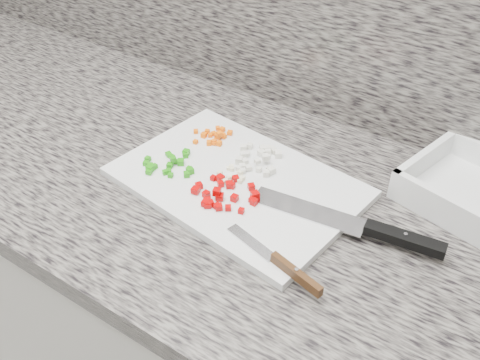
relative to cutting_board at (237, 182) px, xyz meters
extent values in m
cube|color=silver|center=(-0.06, 0.00, -0.48)|extent=(3.92, 0.62, 0.86)
cube|color=#68635C|center=(-0.06, 0.00, -0.03)|extent=(3.96, 0.64, 0.04)
cube|color=silver|center=(0.00, 0.00, 0.00)|extent=(0.45, 0.33, 0.01)
cube|color=#FF6405|center=(-0.10, 0.07, 0.01)|extent=(0.01, 0.01, 0.01)
cube|color=#FF6405|center=(-0.13, 0.05, 0.01)|extent=(0.01, 0.01, 0.01)
cube|color=#FF6405|center=(-0.15, 0.08, 0.01)|extent=(0.01, 0.01, 0.01)
cube|color=#FF6405|center=(-0.10, 0.08, 0.02)|extent=(0.01, 0.01, 0.01)
cube|color=#FF6405|center=(-0.13, 0.07, 0.01)|extent=(0.01, 0.01, 0.01)
cube|color=#FF6405|center=(-0.13, 0.09, 0.01)|extent=(0.01, 0.01, 0.01)
cube|color=#FF6405|center=(-0.12, 0.11, 0.01)|extent=(0.01, 0.01, 0.01)
cube|color=#FF6405|center=(-0.09, 0.09, 0.01)|extent=(0.01, 0.01, 0.01)
cube|color=#FF6405|center=(-0.12, 0.08, 0.01)|extent=(0.01, 0.01, 0.01)
cube|color=#FF6405|center=(-0.10, 0.10, 0.01)|extent=(0.01, 0.01, 0.01)
cube|color=#FF6405|center=(-0.10, 0.06, 0.01)|extent=(0.01, 0.01, 0.01)
cube|color=#FF6405|center=(-0.09, 0.07, 0.01)|extent=(0.01, 0.01, 0.01)
cube|color=#FF6405|center=(-0.12, 0.09, 0.01)|extent=(0.01, 0.01, 0.01)
cube|color=#FF6405|center=(-0.10, 0.09, 0.01)|extent=(0.01, 0.01, 0.01)
cube|color=#FF6405|center=(-0.09, 0.11, 0.01)|extent=(0.01, 0.01, 0.01)
cube|color=#FF6405|center=(-0.10, 0.06, 0.01)|extent=(0.01, 0.01, 0.01)
cube|color=#FF6405|center=(-0.11, 0.11, 0.01)|extent=(0.01, 0.01, 0.01)
cube|color=silver|center=(-0.02, 0.07, 0.01)|extent=(0.01, 0.01, 0.01)
cube|color=silver|center=(-0.01, 0.05, 0.01)|extent=(0.01, 0.01, 0.01)
cube|color=silver|center=(0.02, 0.07, 0.02)|extent=(0.01, 0.01, 0.01)
cube|color=silver|center=(0.01, 0.10, 0.01)|extent=(0.01, 0.01, 0.01)
cube|color=silver|center=(0.02, 0.04, 0.01)|extent=(0.01, 0.01, 0.01)
cube|color=silver|center=(-0.01, 0.02, 0.01)|extent=(0.01, 0.01, 0.01)
cube|color=silver|center=(-0.01, 0.10, 0.01)|extent=(0.02, 0.02, 0.01)
cube|color=silver|center=(-0.04, 0.08, 0.01)|extent=(0.02, 0.02, 0.01)
cube|color=silver|center=(0.04, 0.04, 0.01)|extent=(0.02, 0.02, 0.01)
cube|color=silver|center=(0.00, 0.02, 0.01)|extent=(0.01, 0.01, 0.01)
cube|color=silver|center=(0.02, 0.07, 0.02)|extent=(0.02, 0.02, 0.01)
cube|color=silver|center=(0.00, 0.03, 0.01)|extent=(0.01, 0.01, 0.01)
cube|color=silver|center=(0.01, 0.09, 0.01)|extent=(0.02, 0.02, 0.01)
cube|color=silver|center=(-0.02, 0.04, 0.01)|extent=(0.02, 0.02, 0.01)
cube|color=silver|center=(0.04, 0.05, 0.01)|extent=(0.02, 0.02, 0.01)
cube|color=silver|center=(0.03, 0.10, 0.01)|extent=(0.02, 0.02, 0.01)
cube|color=silver|center=(0.01, 0.05, 0.02)|extent=(0.01, 0.01, 0.01)
cube|color=silver|center=(-0.01, 0.10, 0.01)|extent=(0.01, 0.01, 0.01)
cube|color=silver|center=(-0.03, 0.09, 0.01)|extent=(0.01, 0.01, 0.01)
cube|color=silver|center=(0.01, 0.11, 0.01)|extent=(0.01, 0.01, 0.01)
cube|color=silver|center=(-0.01, 0.03, 0.01)|extent=(0.01, 0.01, 0.01)
cube|color=silver|center=(0.00, 0.09, 0.01)|extent=(0.01, 0.01, 0.01)
cube|color=silver|center=(0.00, 0.10, 0.01)|extent=(0.02, 0.02, 0.01)
cube|color=silver|center=(-0.03, 0.06, 0.01)|extent=(0.02, 0.02, 0.01)
cube|color=#1E8A0C|center=(-0.16, -0.06, 0.01)|extent=(0.01, 0.01, 0.01)
cube|color=#1E8A0C|center=(-0.12, -0.02, 0.01)|extent=(0.01, 0.01, 0.01)
cube|color=#1E8A0C|center=(-0.17, -0.05, 0.01)|extent=(0.01, 0.01, 0.01)
cube|color=#1E8A0C|center=(-0.11, -0.06, 0.01)|extent=(0.01, 0.01, 0.01)
cube|color=#1E8A0C|center=(-0.12, 0.00, 0.01)|extent=(0.01, 0.01, 0.01)
cube|color=#1E8A0C|center=(-0.08, -0.04, 0.01)|extent=(0.01, 0.01, 0.01)
cube|color=#1E8A0C|center=(-0.12, -0.04, 0.01)|extent=(0.01, 0.01, 0.01)
cube|color=#1E8A0C|center=(-0.11, -0.02, 0.01)|extent=(0.02, 0.02, 0.01)
cube|color=#1E8A0C|center=(-0.14, -0.07, 0.01)|extent=(0.01, 0.01, 0.01)
cube|color=#1E8A0C|center=(-0.14, -0.01, 0.01)|extent=(0.01, 0.01, 0.01)
cube|color=#1E8A0C|center=(-0.08, -0.03, 0.01)|extent=(0.02, 0.02, 0.01)
cube|color=#1E8A0C|center=(-0.14, -0.07, 0.01)|extent=(0.01, 0.01, 0.01)
cube|color=#1E8A0C|center=(-0.15, -0.06, 0.01)|extent=(0.01, 0.01, 0.01)
cube|color=#1E8A0C|center=(-0.11, -0.05, 0.01)|extent=(0.01, 0.01, 0.01)
cube|color=#1E8A0C|center=(-0.10, -0.06, 0.01)|extent=(0.01, 0.01, 0.01)
cube|color=#1E8A0C|center=(-0.12, 0.01, 0.01)|extent=(0.01, 0.01, 0.01)
cube|color=#1E8A0C|center=(-0.12, -0.03, 0.02)|extent=(0.01, 0.01, 0.01)
cube|color=#1E8A0C|center=(-0.13, -0.02, 0.02)|extent=(0.01, 0.01, 0.01)
cube|color=#1E8A0C|center=(-0.14, -0.07, 0.01)|extent=(0.01, 0.01, 0.01)
cube|color=#1E8A0C|center=(-0.08, -0.03, 0.01)|extent=(0.01, 0.01, 0.01)
cube|color=#1E8A0C|center=(-0.14, -0.06, 0.01)|extent=(0.01, 0.01, 0.01)
cube|color=#B20203|center=(0.00, -0.09, 0.01)|extent=(0.01, 0.01, 0.01)
cube|color=#B20203|center=(0.01, -0.02, 0.01)|extent=(0.01, 0.01, 0.01)
cube|color=#B20203|center=(0.00, -0.01, 0.01)|extent=(0.01, 0.01, 0.01)
cube|color=#B20203|center=(0.01, -0.06, 0.01)|extent=(0.02, 0.02, 0.01)
cube|color=#B20203|center=(-0.02, -0.07, 0.01)|extent=(0.01, 0.01, 0.01)
cube|color=#B20203|center=(0.06, -0.04, 0.01)|extent=(0.01, 0.01, 0.01)
cube|color=#B20203|center=(0.05, -0.03, 0.01)|extent=(0.02, 0.02, 0.01)
cube|color=#B20203|center=(0.00, -0.03, 0.01)|extent=(0.02, 0.02, 0.01)
cube|color=#B20203|center=(-0.04, -0.07, 0.01)|extent=(0.02, 0.02, 0.01)
cube|color=#B20203|center=(0.00, -0.09, 0.01)|extent=(0.01, 0.01, 0.01)
cube|color=#B20203|center=(0.04, -0.01, 0.01)|extent=(0.02, 0.02, 0.01)
cube|color=#B20203|center=(0.00, -0.08, 0.01)|extent=(0.01, 0.01, 0.01)
cube|color=#B20203|center=(-0.02, -0.02, 0.01)|extent=(0.01, 0.01, 0.01)
cube|color=#B20203|center=(-0.04, -0.06, 0.01)|extent=(0.02, 0.02, 0.01)
cube|color=#B20203|center=(0.03, -0.05, 0.01)|extent=(0.01, 0.01, 0.01)
cube|color=#B20203|center=(0.06, -0.07, 0.01)|extent=(0.01, 0.01, 0.01)
cube|color=#B20203|center=(-0.03, -0.02, 0.01)|extent=(0.01, 0.01, 0.01)
cube|color=#B20203|center=(-0.01, -0.03, 0.01)|extent=(0.01, 0.01, 0.01)
cube|color=#B20203|center=(0.03, -0.08, 0.01)|extent=(0.01, 0.01, 0.01)
cube|color=#B20203|center=(0.00, -0.06, 0.02)|extent=(0.02, 0.02, 0.01)
cube|color=#B20203|center=(0.00, -0.08, 0.01)|extent=(0.02, 0.02, 0.01)
cube|color=#B20203|center=(0.02, -0.08, 0.01)|extent=(0.01, 0.01, 0.01)
cube|color=#B20203|center=(0.05, -0.04, 0.01)|extent=(0.01, 0.01, 0.01)
cube|color=#B20203|center=(0.00, -0.09, 0.01)|extent=(0.01, 0.01, 0.01)
cube|color=#B20203|center=(0.02, -0.08, 0.01)|extent=(0.02, 0.02, 0.01)
cube|color=#F4EBBC|center=(0.00, 0.02, 0.01)|extent=(0.01, 0.01, 0.01)
cube|color=#F4EBBC|center=(0.00, 0.01, 0.01)|extent=(0.01, 0.01, 0.01)
cube|color=#F4EBBC|center=(0.00, 0.00, 0.01)|extent=(0.01, 0.01, 0.01)
cube|color=#F4EBBC|center=(-0.01, -0.02, 0.01)|extent=(0.01, 0.01, 0.01)
cube|color=#F4EBBC|center=(-0.03, -0.01, 0.01)|extent=(0.01, 0.01, 0.01)
cube|color=#F4EBBC|center=(-0.03, 0.01, 0.01)|extent=(0.01, 0.01, 0.00)
cube|color=#F4EBBC|center=(0.01, -0.01, 0.01)|extent=(0.01, 0.01, 0.01)
cube|color=#F4EBBC|center=(-0.01, -0.02, 0.01)|extent=(0.01, 0.01, 0.00)
cube|color=#F4EBBC|center=(0.00, -0.02, 0.01)|extent=(0.01, 0.01, 0.01)
cube|color=#F4EBBC|center=(-0.01, -0.01, 0.01)|extent=(0.01, 0.01, 0.01)
cube|color=#F4EBBC|center=(0.01, 0.00, 0.01)|extent=(0.01, 0.01, 0.01)
cube|color=#F4EBBC|center=(-0.02, 0.02, 0.01)|extent=(0.01, 0.01, 0.01)
cube|color=#F4EBBC|center=(-0.03, 0.02, 0.01)|extent=(0.01, 0.01, 0.01)
cube|color=#F4EBBC|center=(0.01, 0.00, 0.01)|extent=(0.01, 0.01, 0.01)
cube|color=#F4EBBC|center=(-0.01, 0.00, 0.01)|extent=(0.01, 0.01, 0.01)
cube|color=silver|center=(0.14, -0.01, 0.01)|extent=(0.19, 0.06, 0.00)
cube|color=black|center=(0.30, 0.01, 0.01)|extent=(0.12, 0.04, 0.02)
cylinder|color=silver|center=(0.30, 0.01, 0.02)|extent=(0.01, 0.01, 0.00)
cube|color=silver|center=(0.11, -0.12, 0.01)|extent=(0.09, 0.04, 0.00)
cube|color=#412410|center=(0.20, -0.14, 0.01)|extent=(0.09, 0.03, 0.02)
cylinder|color=silver|center=(0.20, -0.14, 0.02)|extent=(0.01, 0.01, 0.00)
cube|color=silver|center=(0.36, 0.09, 0.03)|extent=(0.26, 0.08, 0.04)
cube|color=silver|center=(0.26, 0.21, 0.03)|extent=(0.06, 0.19, 0.04)
camera|label=1|loc=(0.41, -0.61, 0.58)|focal=40.00mm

